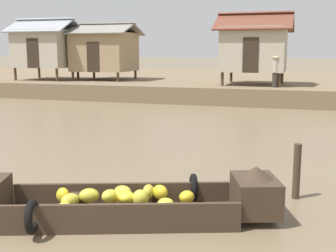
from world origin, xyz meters
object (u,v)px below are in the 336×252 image
object	(u,v)px
vendor_person	(275,69)
mooring_post	(297,171)
stilt_house_left	(46,48)
stilt_house_mid_left	(105,51)
stilt_house_mid_right	(254,48)
banana_boat	(120,201)

from	to	relation	value
vendor_person	mooring_post	distance (m)	14.87
vendor_person	stilt_house_left	bearing A→B (deg)	172.99
stilt_house_left	vendor_person	distance (m)	14.63
stilt_house_mid_left	stilt_house_mid_right	bearing A→B (deg)	-7.34
stilt_house_mid_left	vendor_person	bearing A→B (deg)	-14.28
vendor_person	stilt_house_mid_right	bearing A→B (deg)	129.62
banana_boat	stilt_house_mid_right	size ratio (longest dim) A/B	1.29
banana_boat	stilt_house_left	world-z (taller)	stilt_house_left
stilt_house_mid_left	vendor_person	world-z (taller)	stilt_house_mid_left
stilt_house_mid_left	mooring_post	size ratio (longest dim) A/B	3.92
banana_boat	stilt_house_mid_right	bearing A→B (deg)	89.71
banana_boat	stilt_house_mid_left	distance (m)	21.82
stilt_house_mid_left	mooring_post	distance (m)	21.48
banana_boat	stilt_house_mid_right	world-z (taller)	stilt_house_mid_right
stilt_house_left	vendor_person	world-z (taller)	stilt_house_left
stilt_house_left	stilt_house_mid_left	xyz separation A→B (m)	(3.63, 0.98, -0.20)
banana_boat	stilt_house_mid_left	world-z (taller)	stilt_house_mid_left
stilt_house_mid_right	mooring_post	size ratio (longest dim) A/B	3.82
stilt_house_left	stilt_house_mid_left	distance (m)	3.77
stilt_house_left	vendor_person	size ratio (longest dim) A/B	2.46
banana_boat	stilt_house_left	xyz separation A→B (m)	(-13.13, 18.52, 2.61)
stilt_house_mid_left	stilt_house_mid_right	size ratio (longest dim) A/B	1.02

